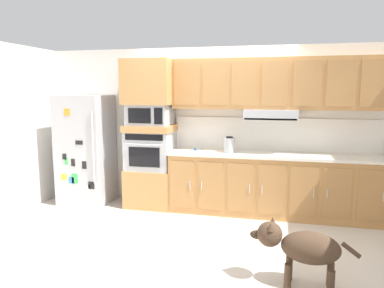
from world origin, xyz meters
TOP-DOWN VIEW (x-y plane):
  - ground_plane at (0.00, 0.00)m, footprint 9.60×9.60m
  - back_kitchen_wall at (0.00, 1.11)m, footprint 6.20×0.12m
  - side_panel_left at (-2.80, 0.00)m, footprint 0.12×7.10m
  - refrigerator at (-2.03, 0.68)m, footprint 0.76×0.73m
  - oven_base_cabinet at (-0.94, 0.75)m, footprint 0.74×0.62m
  - built_in_oven at (-0.94, 0.75)m, footprint 0.70×0.62m
  - appliance_mid_shelf at (-0.94, 0.75)m, footprint 0.74×0.62m
  - microwave at (-0.94, 0.75)m, footprint 0.64×0.54m
  - appliance_upper_cabinet at (-0.94, 0.75)m, footprint 0.74×0.62m
  - lower_cabinet_run at (0.95, 0.75)m, footprint 3.03×0.63m
  - countertop_slab at (0.95, 0.75)m, footprint 3.07×0.64m
  - backsplash_panel at (0.95, 1.04)m, footprint 3.07×0.02m
  - upper_cabinet_with_hood at (0.94, 0.87)m, footprint 3.03×0.48m
  - screwdriver at (-0.21, 0.79)m, footprint 0.17×0.16m
  - electric_kettle at (0.31, 0.70)m, footprint 0.17×0.17m
  - dog at (1.25, -1.23)m, footprint 1.00×0.36m

SIDE VIEW (x-z plane):
  - ground_plane at x=0.00m, z-range 0.00..0.00m
  - oven_base_cabinet at x=-0.94m, z-range 0.00..0.60m
  - dog at x=1.25m, z-range 0.08..0.70m
  - lower_cabinet_run at x=0.95m, z-range 0.00..0.88m
  - refrigerator at x=-2.03m, z-range 0.00..1.76m
  - countertop_slab at x=0.95m, z-range 0.88..0.92m
  - built_in_oven at x=-0.94m, z-range 0.60..1.20m
  - screwdriver at x=-0.21m, z-range 0.92..0.95m
  - electric_kettle at x=0.31m, z-range 0.91..1.15m
  - backsplash_panel at x=0.95m, z-range 0.92..1.42m
  - back_kitchen_wall at x=0.00m, z-range 0.00..2.50m
  - side_panel_left at x=-2.80m, z-range 0.00..2.50m
  - appliance_mid_shelf at x=-0.94m, z-range 1.20..1.30m
  - microwave at x=-0.94m, z-range 1.30..1.62m
  - upper_cabinet_with_hood at x=0.94m, z-range 1.46..2.34m
  - appliance_upper_cabinet at x=-0.94m, z-range 1.62..2.30m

